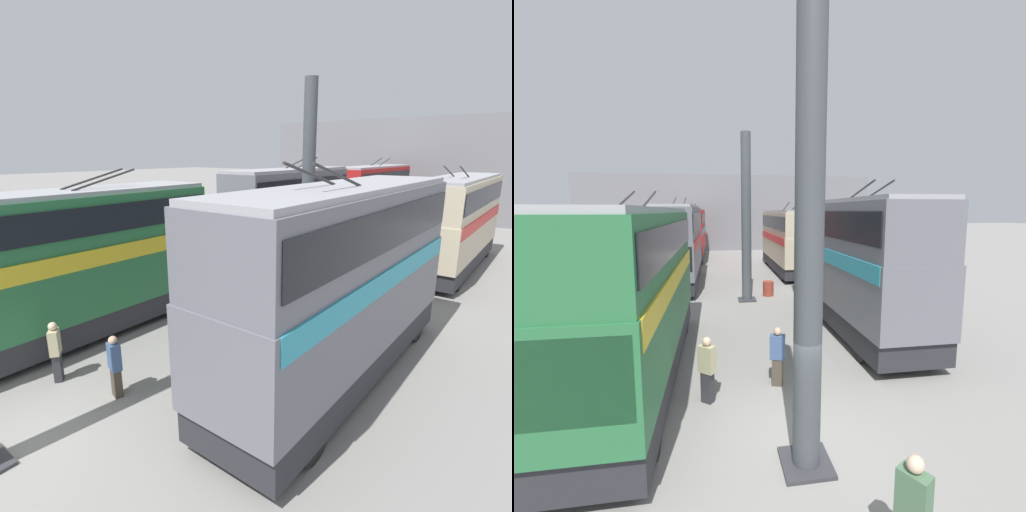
{
  "view_description": "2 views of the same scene",
  "coord_description": "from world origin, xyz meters",
  "views": [
    {
      "loc": [
        -2.63,
        -8.43,
        6.13
      ],
      "look_at": [
        9.49,
        0.94,
        2.15
      ],
      "focal_mm": 28.0,
      "sensor_mm": 36.0,
      "label": 1
    },
    {
      "loc": [
        -6.58,
        1.64,
        4.89
      ],
      "look_at": [
        9.14,
        -0.87,
        2.79
      ],
      "focal_mm": 24.0,
      "sensor_mm": 36.0,
      "label": 2
    }
  ],
  "objects": [
    {
      "name": "bus_right_near",
      "position": [
        3.61,
        4.05,
        2.84
      ],
      "size": [
        10.12,
        2.54,
        5.6
      ],
      "color": "black",
      "rests_on": "ground_plane"
    },
    {
      "name": "bus_left_near",
      "position": [
        6.85,
        -4.05,
        3.04
      ],
      "size": [
        9.88,
        2.54,
        5.96
      ],
      "color": "black",
      "rests_on": "ground_plane"
    },
    {
      "name": "oil_drum",
      "position": [
        12.61,
        -1.31,
        0.42
      ],
      "size": [
        0.65,
        0.65,
        0.85
      ],
      "color": "#933828",
      "rests_on": "ground_plane"
    },
    {
      "name": "bus_right_mid",
      "position": [
        16.66,
        4.05,
        2.98
      ],
      "size": [
        9.66,
        2.54,
        5.88
      ],
      "color": "black",
      "rests_on": "ground_plane"
    },
    {
      "name": "ground_plane",
      "position": [
        0.0,
        0.0,
        0.0
      ],
      "size": [
        240.0,
        240.0,
        0.0
      ],
      "primitive_type": "plane",
      "color": "gray"
    },
    {
      "name": "person_by_left_row",
      "position": [
        6.82,
        -2.19,
        0.87
      ],
      "size": [
        0.43,
        0.48,
        1.66
      ],
      "rotation": [
        0.0,
        0.0,
        2.55
      ],
      "color": "#384251",
      "rests_on": "ground_plane"
    },
    {
      "name": "bus_right_far",
      "position": [
        28.93,
        4.05,
        2.91
      ],
      "size": [
        10.64,
        2.54,
        5.72
      ],
      "color": "black",
      "rests_on": "ground_plane"
    },
    {
      "name": "person_aisle_midway",
      "position": [
        2.39,
        -0.0,
        0.89
      ],
      "size": [
        0.34,
        0.47,
        1.69
      ],
      "rotation": [
        0.0,
        0.0,
        2.89
      ],
      "color": "#473D33",
      "rests_on": "ground_plane"
    },
    {
      "name": "bus_left_far",
      "position": [
        20.46,
        -4.05,
        2.8
      ],
      "size": [
        10.73,
        2.54,
        5.55
      ],
      "color": "black",
      "rests_on": "ground_plane"
    },
    {
      "name": "support_column_far",
      "position": [
        11.78,
        0.0,
        4.36
      ],
      "size": [
        0.96,
        0.96,
        8.97
      ],
      "color": "#42474C",
      "rests_on": "ground_plane"
    },
    {
      "name": "depot_back_wall",
      "position": [
        36.28,
        0.0,
        4.63
      ],
      "size": [
        0.5,
        36.0,
        9.25
      ],
      "color": "slate",
      "rests_on": "ground_plane"
    },
    {
      "name": "person_by_right_row",
      "position": [
        1.83,
        1.92,
        0.92
      ],
      "size": [
        0.44,
        0.48,
        1.74
      ],
      "rotation": [
        0.0,
        0.0,
        2.5
      ],
      "color": "#2D2D33",
      "rests_on": "ground_plane"
    }
  ]
}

